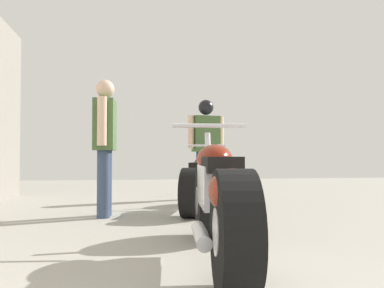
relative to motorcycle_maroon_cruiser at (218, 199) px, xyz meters
name	(u,v)px	position (x,y,z in m)	size (l,w,h in m)	color
ground_plane	(198,232)	(0.04, 1.11, -0.44)	(18.26, 18.26, 0.00)	#9E998E
motorcycle_maroon_cruiser	(218,199)	(0.00, 0.00, 0.00)	(0.65, 2.21, 1.03)	black
motorcycle_black_naked	(200,183)	(0.33, 2.66, -0.06)	(0.89, 1.94, 0.92)	black
mechanic_in_blue	(105,139)	(-0.93, 2.30, 0.52)	(0.27, 0.68, 1.68)	#384766
mechanic_with_helmet	(206,139)	(0.70, 4.25, 0.60)	(0.68, 0.34, 1.73)	#2D3851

